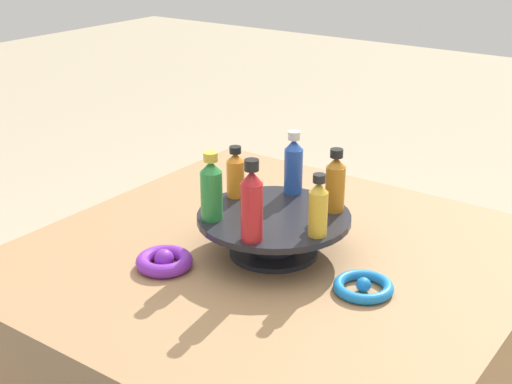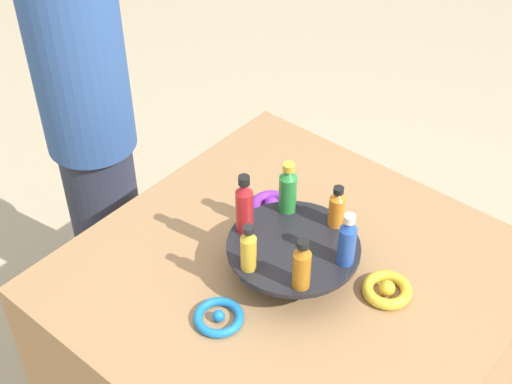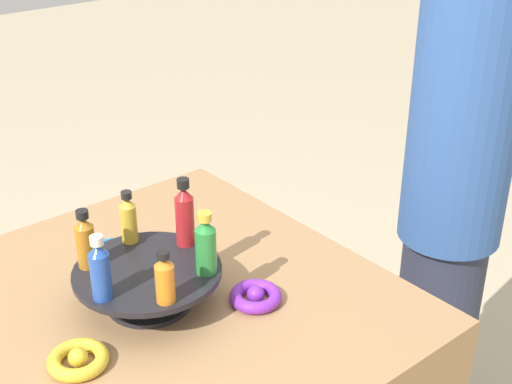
{
  "view_description": "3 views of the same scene",
  "coord_description": "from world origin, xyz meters",
  "px_view_note": "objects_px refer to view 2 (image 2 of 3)",
  "views": [
    {
      "loc": [
        -0.69,
        1.02,
        1.38
      ],
      "look_at": [
        0.01,
        0.05,
        0.9
      ],
      "focal_mm": 50.0,
      "sensor_mm": 36.0,
      "label": 1
    },
    {
      "loc": [
        -0.89,
        -0.65,
        1.91
      ],
      "look_at": [
        0.02,
        0.12,
        0.91
      ],
      "focal_mm": 50.0,
      "sensor_mm": 36.0,
      "label": 2
    },
    {
      "loc": [
        1.03,
        -0.59,
        1.59
      ],
      "look_at": [
        0.03,
        0.25,
        0.94
      ],
      "focal_mm": 50.0,
      "sensor_mm": 36.0,
      "label": 3
    }
  ],
  "objects_px": {
    "bottle_green": "(288,189)",
    "ribbon_bow_purple": "(272,206)",
    "display_stand": "(293,254)",
    "ribbon_bow_blue": "(219,317)",
    "bottle_gold": "(249,249)",
    "person_figure": "(86,106)",
    "bottle_orange": "(337,208)",
    "bottle_red": "(244,206)",
    "ribbon_bow_gold": "(387,290)",
    "bottle_blue": "(347,241)",
    "bottle_amber": "(302,266)"
  },
  "relations": [
    {
      "from": "bottle_blue",
      "to": "bottle_red",
      "type": "distance_m",
      "value": 0.23
    },
    {
      "from": "bottle_orange",
      "to": "bottle_gold",
      "type": "height_order",
      "value": "bottle_gold"
    },
    {
      "from": "bottle_red",
      "to": "bottle_amber",
      "type": "distance_m",
      "value": 0.2
    },
    {
      "from": "display_stand",
      "to": "ribbon_bow_gold",
      "type": "bearing_deg",
      "value": -68.26
    },
    {
      "from": "ribbon_bow_gold",
      "to": "person_figure",
      "type": "xyz_separation_m",
      "value": [
        0.03,
        1.03,
        0.01
      ]
    },
    {
      "from": "bottle_blue",
      "to": "bottle_red",
      "type": "relative_size",
      "value": 0.87
    },
    {
      "from": "display_stand",
      "to": "bottle_gold",
      "type": "height_order",
      "value": "bottle_gold"
    },
    {
      "from": "bottle_amber",
      "to": "ribbon_bow_purple",
      "type": "relative_size",
      "value": 1.16
    },
    {
      "from": "bottle_gold",
      "to": "ribbon_bow_blue",
      "type": "distance_m",
      "value": 0.16
    },
    {
      "from": "bottle_gold",
      "to": "person_figure",
      "type": "relative_size",
      "value": 0.07
    },
    {
      "from": "bottle_amber",
      "to": "ribbon_bow_gold",
      "type": "relative_size",
      "value": 1.13
    },
    {
      "from": "display_stand",
      "to": "ribbon_bow_purple",
      "type": "height_order",
      "value": "display_stand"
    },
    {
      "from": "bottle_amber",
      "to": "person_figure",
      "type": "height_order",
      "value": "person_figure"
    },
    {
      "from": "ribbon_bow_purple",
      "to": "display_stand",
      "type": "bearing_deg",
      "value": -128.26
    },
    {
      "from": "bottle_red",
      "to": "bottle_gold",
      "type": "relative_size",
      "value": 1.29
    },
    {
      "from": "ribbon_bow_purple",
      "to": "ribbon_bow_blue",
      "type": "bearing_deg",
      "value": -158.26
    },
    {
      "from": "bottle_blue",
      "to": "ribbon_bow_blue",
      "type": "relative_size",
      "value": 1.22
    },
    {
      "from": "bottle_green",
      "to": "ribbon_bow_purple",
      "type": "xyz_separation_m",
      "value": [
        0.05,
        0.08,
        -0.13
      ]
    },
    {
      "from": "bottle_orange",
      "to": "bottle_green",
      "type": "height_order",
      "value": "bottle_green"
    },
    {
      "from": "bottle_orange",
      "to": "bottle_gold",
      "type": "bearing_deg",
      "value": 165.06
    },
    {
      "from": "bottle_blue",
      "to": "bottle_gold",
      "type": "bearing_deg",
      "value": 135.06
    },
    {
      "from": "ribbon_bow_gold",
      "to": "display_stand",
      "type": "bearing_deg",
      "value": 111.74
    },
    {
      "from": "display_stand",
      "to": "bottle_red",
      "type": "relative_size",
      "value": 1.97
    },
    {
      "from": "bottle_gold",
      "to": "ribbon_bow_purple",
      "type": "distance_m",
      "value": 0.3
    },
    {
      "from": "bottle_blue",
      "to": "person_figure",
      "type": "relative_size",
      "value": 0.08
    },
    {
      "from": "bottle_blue",
      "to": "display_stand",
      "type": "bearing_deg",
      "value": 105.06
    },
    {
      "from": "bottle_gold",
      "to": "bottle_amber",
      "type": "bearing_deg",
      "value": -74.94
    },
    {
      "from": "display_stand",
      "to": "bottle_red",
      "type": "distance_m",
      "value": 0.15
    },
    {
      "from": "bottle_orange",
      "to": "ribbon_bow_blue",
      "type": "distance_m",
      "value": 0.35
    },
    {
      "from": "bottle_red",
      "to": "ribbon_bow_gold",
      "type": "distance_m",
      "value": 0.35
    },
    {
      "from": "bottle_gold",
      "to": "ribbon_bow_gold",
      "type": "bearing_deg",
      "value": -49.8
    },
    {
      "from": "bottle_orange",
      "to": "ribbon_bow_purple",
      "type": "xyz_separation_m",
      "value": [
        0.02,
        0.2,
        -0.12
      ]
    },
    {
      "from": "display_stand",
      "to": "ribbon_bow_blue",
      "type": "bearing_deg",
      "value": 171.74
    },
    {
      "from": "ribbon_bow_gold",
      "to": "bottle_amber",
      "type": "bearing_deg",
      "value": 144.83
    },
    {
      "from": "display_stand",
      "to": "ribbon_bow_gold",
      "type": "xyz_separation_m",
      "value": [
        0.08,
        -0.2,
        -0.04
      ]
    },
    {
      "from": "bottle_blue",
      "to": "ribbon_bow_blue",
      "type": "bearing_deg",
      "value": 149.1
    },
    {
      "from": "bottle_gold",
      "to": "ribbon_bow_blue",
      "type": "xyz_separation_m",
      "value": [
        -0.1,
        0.0,
        -0.12
      ]
    },
    {
      "from": "bottle_orange",
      "to": "bottle_amber",
      "type": "xyz_separation_m",
      "value": [
        -0.2,
        -0.05,
        0.01
      ]
    },
    {
      "from": "ribbon_bow_gold",
      "to": "person_figure",
      "type": "distance_m",
      "value": 1.04
    },
    {
      "from": "display_stand",
      "to": "bottle_blue",
      "type": "relative_size",
      "value": 2.26
    },
    {
      "from": "bottle_green",
      "to": "display_stand",
      "type": "bearing_deg",
      "value": -134.94
    },
    {
      "from": "bottle_red",
      "to": "ribbon_bow_gold",
      "type": "relative_size",
      "value": 1.36
    },
    {
      "from": "ribbon_bow_blue",
      "to": "person_figure",
      "type": "distance_m",
      "value": 0.87
    },
    {
      "from": "display_stand",
      "to": "person_figure",
      "type": "height_order",
      "value": "person_figure"
    },
    {
      "from": "bottle_blue",
      "to": "ribbon_bow_gold",
      "type": "bearing_deg",
      "value": -60.1
    },
    {
      "from": "bottle_gold",
      "to": "person_figure",
      "type": "height_order",
      "value": "person_figure"
    },
    {
      "from": "bottle_green",
      "to": "ribbon_bow_blue",
      "type": "relative_size",
      "value": 1.23
    },
    {
      "from": "bottle_amber",
      "to": "ribbon_bow_gold",
      "type": "height_order",
      "value": "bottle_amber"
    },
    {
      "from": "ribbon_bow_gold",
      "to": "person_figure",
      "type": "height_order",
      "value": "person_figure"
    },
    {
      "from": "bottle_orange",
      "to": "person_figure",
      "type": "distance_m",
      "value": 0.88
    }
  ]
}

